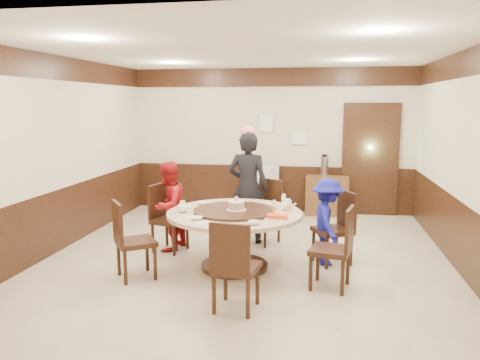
% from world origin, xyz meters
% --- Properties ---
extents(room, '(6.00, 6.04, 2.84)m').
position_xyz_m(room, '(0.01, 0.01, 1.08)').
color(room, beige).
rests_on(room, ground).
extents(banquet_table, '(1.74, 1.74, 0.78)m').
position_xyz_m(banquet_table, '(-0.09, -0.44, 0.53)').
color(banquet_table, black).
rests_on(banquet_table, ground).
extents(chair_0, '(0.60, 0.60, 0.97)m').
position_xyz_m(chair_0, '(1.18, -0.03, 0.30)').
color(chair_0, black).
rests_on(chair_0, ground).
extents(chair_1, '(0.60, 0.60, 0.97)m').
position_xyz_m(chair_1, '(0.13, 0.75, 0.30)').
color(chair_1, black).
rests_on(chair_1, ground).
extents(chair_2, '(0.55, 0.54, 0.97)m').
position_xyz_m(chair_2, '(-1.17, 0.12, 0.30)').
color(chair_2, black).
rests_on(chair_2, ground).
extents(chair_3, '(0.62, 0.61, 0.97)m').
position_xyz_m(chair_3, '(-1.24, -1.01, 0.30)').
color(chair_3, black).
rests_on(chair_3, ground).
extents(chair_4, '(0.49, 0.50, 0.97)m').
position_xyz_m(chair_4, '(0.15, -1.68, 0.30)').
color(chair_4, black).
rests_on(chair_4, ground).
extents(chair_5, '(0.53, 0.52, 0.97)m').
position_xyz_m(chair_5, '(1.14, -0.91, 0.30)').
color(chair_5, black).
rests_on(chair_5, ground).
extents(person_standing, '(0.66, 0.46, 1.71)m').
position_xyz_m(person_standing, '(-0.11, 0.76, 0.86)').
color(person_standing, black).
rests_on(person_standing, ground).
extents(person_red, '(0.60, 0.71, 1.30)m').
position_xyz_m(person_red, '(-1.18, 0.16, 0.65)').
color(person_red, '#A61618').
rests_on(person_red, ground).
extents(person_blue, '(0.57, 0.82, 1.16)m').
position_xyz_m(person_blue, '(1.09, -0.08, 0.58)').
color(person_blue, navy).
rests_on(person_blue, ground).
extents(birthday_cake, '(0.26, 0.26, 0.18)m').
position_xyz_m(birthday_cake, '(-0.06, -0.47, 0.84)').
color(birthday_cake, white).
rests_on(birthday_cake, banquet_table).
extents(teapot_left, '(0.17, 0.15, 0.13)m').
position_xyz_m(teapot_left, '(-0.74, -0.58, 0.81)').
color(teapot_left, white).
rests_on(teapot_left, banquet_table).
extents(teapot_right, '(0.17, 0.15, 0.13)m').
position_xyz_m(teapot_right, '(0.56, -0.22, 0.81)').
color(teapot_right, white).
rests_on(teapot_right, banquet_table).
extents(bowl_0, '(0.14, 0.14, 0.03)m').
position_xyz_m(bowl_0, '(-0.61, -0.08, 0.77)').
color(bowl_0, white).
rests_on(bowl_0, banquet_table).
extents(bowl_1, '(0.14, 0.14, 0.04)m').
position_xyz_m(bowl_1, '(0.24, -1.03, 0.77)').
color(bowl_1, white).
rests_on(bowl_1, banquet_table).
extents(bowl_2, '(0.15, 0.15, 0.04)m').
position_xyz_m(bowl_2, '(-0.46, -0.93, 0.77)').
color(bowl_2, white).
rests_on(bowl_2, banquet_table).
extents(bowl_3, '(0.13, 0.13, 0.04)m').
position_xyz_m(bowl_3, '(0.52, -0.62, 0.77)').
color(bowl_3, white).
rests_on(bowl_3, banquet_table).
extents(bowl_4, '(0.13, 0.13, 0.03)m').
position_xyz_m(bowl_4, '(-0.76, -0.32, 0.77)').
color(bowl_4, white).
rests_on(bowl_4, banquet_table).
extents(saucer_near, '(0.18, 0.18, 0.01)m').
position_xyz_m(saucer_near, '(-0.34, -1.09, 0.76)').
color(saucer_near, white).
rests_on(saucer_near, banquet_table).
extents(saucer_far, '(0.18, 0.18, 0.01)m').
position_xyz_m(saucer_far, '(0.36, 0.06, 0.76)').
color(saucer_far, white).
rests_on(saucer_far, banquet_table).
extents(shrimp_platter, '(0.30, 0.20, 0.06)m').
position_xyz_m(shrimp_platter, '(0.49, -0.75, 0.78)').
color(shrimp_platter, white).
rests_on(shrimp_platter, banquet_table).
extents(bottle_0, '(0.06, 0.06, 0.16)m').
position_xyz_m(bottle_0, '(0.42, -0.47, 0.83)').
color(bottle_0, white).
rests_on(bottle_0, banquet_table).
extents(bottle_1, '(0.06, 0.06, 0.16)m').
position_xyz_m(bottle_1, '(0.60, -0.36, 0.83)').
color(bottle_1, white).
rests_on(bottle_1, banquet_table).
extents(bottle_2, '(0.06, 0.06, 0.16)m').
position_xyz_m(bottle_2, '(0.50, -0.04, 0.83)').
color(bottle_2, white).
rests_on(bottle_2, banquet_table).
extents(tv_stand, '(0.85, 0.45, 0.50)m').
position_xyz_m(tv_stand, '(-0.20, 2.75, 0.25)').
color(tv_stand, black).
rests_on(tv_stand, ground).
extents(television, '(0.76, 0.16, 0.44)m').
position_xyz_m(television, '(-0.20, 2.75, 0.72)').
color(television, gray).
rests_on(television, tv_stand).
extents(side_cabinet, '(0.80, 0.40, 0.75)m').
position_xyz_m(side_cabinet, '(1.11, 2.78, 0.38)').
color(side_cabinet, brown).
rests_on(side_cabinet, ground).
extents(thermos, '(0.15, 0.15, 0.38)m').
position_xyz_m(thermos, '(1.05, 2.78, 0.94)').
color(thermos, silver).
rests_on(thermos, side_cabinet).
extents(notice_left, '(0.25, 0.00, 0.35)m').
position_xyz_m(notice_left, '(-0.10, 2.96, 1.75)').
color(notice_left, white).
rests_on(notice_left, room).
extents(notice_right, '(0.30, 0.00, 0.22)m').
position_xyz_m(notice_right, '(0.55, 2.96, 1.45)').
color(notice_right, white).
rests_on(notice_right, room).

